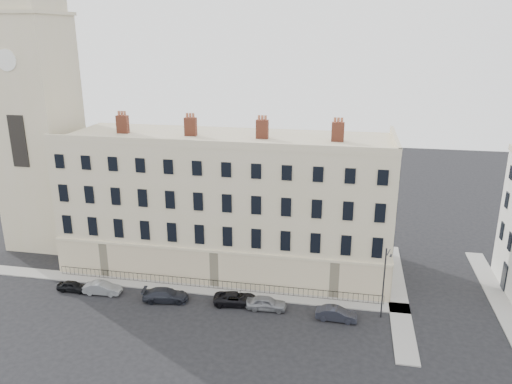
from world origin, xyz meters
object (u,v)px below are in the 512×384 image
Objects in this scene: car_c at (166,295)px; car_f at (336,314)px; car_a at (73,286)px; car_b at (102,288)px; streetlamp at (384,280)px; car_d at (236,299)px; car_e at (266,303)px.

car_c is 1.19× the size of car_f.
car_b is (3.35, 0.05, 0.09)m from car_a.
car_a is at bearing 80.31° from car_c.
streetlamp reaches higher than car_f.
car_f is (9.91, -0.98, 0.02)m from car_d.
car_f is (27.32, -0.39, 0.09)m from car_a.
car_d is 3.14m from car_e.
car_b is 23.98m from car_f.
car_e is 1.02× the size of car_f.
car_c is at bearing -94.63° from car_b.
car_d is (14.06, 0.54, -0.02)m from car_b.
car_c is 21.47m from streetlamp.
car_f is (6.79, -0.64, -0.04)m from car_e.
streetlamp is at bearing -90.59° from car_e.
car_e is (17.18, 0.20, 0.04)m from car_b.
car_c is at bearing 88.50° from car_d.
streetlamp reaches higher than car_a.
car_d is 0.62× the size of streetlamp.
car_d is 1.12× the size of car_e.
car_d is (17.41, 0.59, 0.07)m from car_a.
car_c reaches higher than car_d.
car_f is (23.97, -0.44, 0.00)m from car_b.
car_a is 3.35m from car_b.
streetlamp is at bearing -89.05° from car_a.
car_b is at bearing -163.97° from streetlamp.
car_c reaches higher than car_a.
car_e is (3.12, -0.34, 0.06)m from car_d.
car_d is at bearing -164.64° from streetlamp.
car_e reaches higher than car_d.
car_e is (20.53, 0.25, 0.12)m from car_a.
car_d is 1.15× the size of car_f.
car_a is 0.70× the size of car_c.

